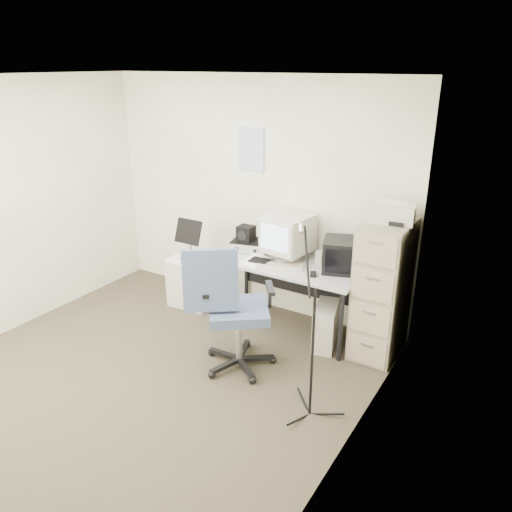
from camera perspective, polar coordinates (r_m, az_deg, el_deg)
The scene contains 22 objects.
floor at distance 4.63m, azimuth -12.39°, elevation -13.49°, with size 3.60×3.60×0.01m, color #342F22.
ceiling at distance 3.83m, azimuth -15.49°, elevation 19.13°, with size 3.60×3.60×0.01m, color white.
wall_back at distance 5.41m, azimuth -0.26°, elevation 6.87°, with size 3.60×0.02×2.50m, color #FDF9CE.
wall_right at distance 3.12m, azimuth 10.51°, elevation -4.62°, with size 0.02×3.60×2.50m, color #FDF9CE.
wall_calendar at distance 5.31m, azimuth -0.52°, elevation 12.11°, with size 0.30×0.02×0.44m, color white.
filing_cabinet at distance 4.72m, azimuth 14.21°, elevation -3.78°, with size 0.40×0.60×1.30m, color gray.
printer at distance 4.50m, azimuth 15.17°, elevation 4.81°, with size 0.40×0.27×0.16m, color beige.
desk at distance 5.13m, azimuth 3.70°, elevation -4.53°, with size 1.50×0.70×0.73m, color #B5B4AD.
crt_monitor at distance 5.01m, azimuth 3.67°, elevation 2.14°, with size 0.41×0.43×0.45m, color beige.
crt_tv at distance 4.81m, azimuth 9.76°, elevation 0.13°, with size 0.34×0.36×0.31m, color black.
desk_speaker at distance 4.96m, azimuth 7.33°, elevation -0.16°, with size 0.07×0.07×0.14m, color beige.
keyboard at distance 4.85m, azimuth 2.70°, elevation -1.19°, with size 0.45×0.16×0.03m, color beige.
mouse at distance 4.70m, azimuth 6.55°, elevation -2.08°, with size 0.06×0.10×0.03m, color black.
radio_receiver at distance 5.27m, azimuth -0.58°, elevation 1.21°, with size 0.39×0.28×0.11m, color black.
radio_speaker at distance 5.23m, azimuth -1.15°, elevation 2.59°, with size 0.16×0.15×0.16m, color black.
papers at distance 4.98m, azimuth 0.03°, elevation -0.59°, with size 0.24×0.32×0.02m, color white.
pc_tower at distance 4.93m, azimuth 7.95°, elevation -7.88°, with size 0.20×0.45×0.42m, color beige.
office_chair at distance 4.40m, azimuth -2.02°, elevation -6.05°, with size 0.67×0.67×1.16m, color #43556A.
side_cart at distance 5.69m, azimuth -7.29°, elevation -2.90°, with size 0.46×0.37×0.57m, color silver.
music_stand at distance 5.46m, azimuth -7.50°, elevation 1.90°, with size 0.32×0.17×0.47m, color black.
headphones at distance 5.41m, azimuth -7.03°, elevation -0.37°, with size 0.15×0.15×0.03m, color black.
mic_stand at distance 3.76m, azimuth 6.56°, elevation -8.99°, with size 0.02×0.02×1.41m, color black.
Camera 1 is at (2.76, -2.65, 2.60)m, focal length 35.00 mm.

